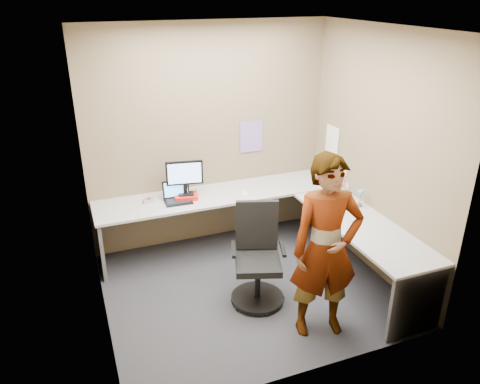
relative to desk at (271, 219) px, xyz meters
name	(u,v)px	position (x,y,z in m)	size (l,w,h in m)	color
ground	(248,288)	(-0.44, -0.39, -0.59)	(3.00, 3.00, 0.00)	black
wall_back	(209,137)	(-0.44, 0.91, 0.76)	(3.00, 3.00, 0.00)	#746147
wall_right	(377,155)	(1.06, -0.39, 0.76)	(2.70, 2.70, 0.00)	#746147
wall_left	(90,196)	(-1.94, -0.39, 0.76)	(2.70, 2.70, 0.00)	#746147
ceiling	(250,28)	(-0.44, -0.39, 2.11)	(3.00, 3.00, 0.00)	white
desk	(271,219)	(0.00, 0.00, 0.00)	(2.98, 2.58, 0.73)	#A8A8A8
paper_ream	(186,196)	(-0.84, 0.59, 0.17)	(0.27, 0.20, 0.05)	red
monitor	(185,175)	(-0.84, 0.61, 0.44)	(0.43, 0.15, 0.41)	black
laptop	(177,196)	(-0.95, 0.58, 0.20)	(0.32, 0.27, 0.22)	black
trackball_mouse	(149,200)	(-1.27, 0.65, 0.17)	(0.12, 0.08, 0.07)	#B7B7BC
origami	(245,191)	(-0.14, 0.48, 0.17)	(0.10, 0.10, 0.06)	white
stapler	(343,202)	(0.81, -0.20, 0.17)	(0.15, 0.04, 0.06)	black
flower	(361,195)	(0.95, -0.33, 0.28)	(0.07, 0.07, 0.22)	brown
calendar_purple	(251,137)	(0.11, 0.90, 0.71)	(0.30, 0.01, 0.40)	#846BB7
calendar_white	(332,141)	(1.05, 0.51, 0.66)	(0.01, 0.28, 0.38)	white
sticky_note_a	(345,173)	(1.05, 0.16, 0.36)	(0.01, 0.07, 0.07)	#F2E059
sticky_note_b	(342,181)	(1.05, 0.21, 0.23)	(0.01, 0.07, 0.07)	pink
sticky_note_c	(347,186)	(1.05, 0.09, 0.21)	(0.01, 0.07, 0.07)	pink
sticky_note_d	(338,171)	(1.05, 0.31, 0.33)	(0.01, 0.07, 0.07)	#F2E059
office_chair	(257,263)	(-0.41, -0.57, -0.16)	(0.60, 0.59, 1.04)	black
person	(326,248)	(-0.03, -1.23, 0.30)	(0.65, 0.42, 1.77)	#999399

